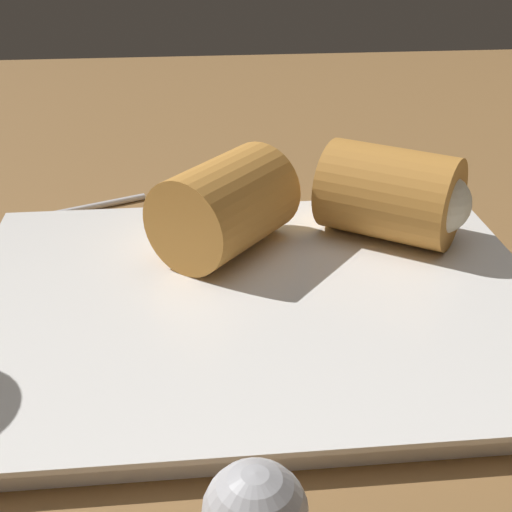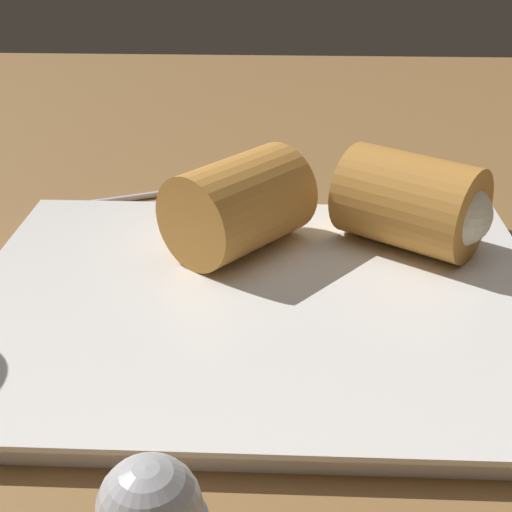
% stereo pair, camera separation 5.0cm
% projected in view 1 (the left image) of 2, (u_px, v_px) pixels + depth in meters
% --- Properties ---
extents(table_surface, '(1.80, 1.40, 0.02)m').
position_uv_depth(table_surface, '(277.00, 313.00, 0.43)').
color(table_surface, olive).
rests_on(table_surface, ground).
extents(serving_plate, '(0.33, 0.26, 0.01)m').
position_uv_depth(serving_plate, '(256.00, 304.00, 0.41)').
color(serving_plate, white).
rests_on(serving_plate, table_surface).
extents(roll_front_left, '(0.10, 0.10, 0.06)m').
position_uv_depth(roll_front_left, '(230.00, 204.00, 0.45)').
color(roll_front_left, '#C68438').
rests_on(roll_front_left, serving_plate).
extents(roll_front_right, '(0.10, 0.10, 0.06)m').
position_uv_depth(roll_front_right, '(398.00, 195.00, 0.46)').
color(roll_front_right, '#C68438').
rests_on(roll_front_right, serving_plate).
extents(spoon, '(0.15, 0.08, 0.01)m').
position_uv_depth(spoon, '(179.00, 185.00, 0.58)').
color(spoon, silver).
rests_on(spoon, table_surface).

